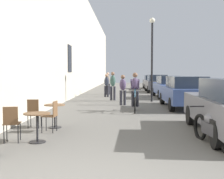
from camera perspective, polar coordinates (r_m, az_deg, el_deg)
name	(u,v)px	position (r m, az deg, el deg)	size (l,w,h in m)	color
building_facade_left	(67,32)	(18.15, -9.46, 11.70)	(0.54, 68.00, 8.61)	#B7AD99
cafe_table_near	(37,121)	(6.90, -15.40, -6.39)	(0.64, 0.64, 0.72)	black
cafe_chair_near_toward_street	(11,122)	(7.04, -20.29, -6.32)	(0.45, 0.45, 0.89)	black
cafe_table_mid	(55,111)	(8.60, -11.90, -4.40)	(0.64, 0.64, 0.72)	black
cafe_chair_mid_toward_street	(52,114)	(7.99, -12.49, -5.04)	(0.42, 0.42, 0.89)	black
cafe_chair_mid_toward_wall	(34,111)	(8.71, -16.04, -4.39)	(0.41, 0.41, 0.89)	black
cyclist_on_bicycle	(135,93)	(12.01, 4.84, -0.74)	(0.52, 1.76, 1.74)	black
pedestrian_near	(123,88)	(14.29, 2.28, 0.29)	(0.36, 0.27, 1.60)	#26262D
pedestrian_mid	(113,84)	(16.82, 0.17, 1.09)	(0.34, 0.25, 1.76)	#26262D
pedestrian_far	(107,84)	(19.32, -1.15, 1.15)	(0.37, 0.29, 1.62)	#26262D
pedestrian_furthest	(108,82)	(21.39, -0.86, 1.56)	(0.37, 0.28, 1.74)	#26262D
street_lamp	(152,49)	(16.25, 8.38, 8.43)	(0.32, 0.32, 4.90)	black
parked_car_second	(184,92)	(13.61, 14.80, -0.42)	(1.84, 4.32, 1.53)	#384C84
parked_car_third	(169,86)	(19.05, 11.74, 0.65)	(1.86, 4.26, 1.50)	#384C84
parked_car_fourth	(156,83)	(24.63, 9.27, 1.34)	(1.84, 4.34, 1.54)	#595960
parked_car_fifth	(151,82)	(30.10, 8.24, 1.64)	(1.82, 4.15, 1.46)	#595960
parked_motorcycle	(213,129)	(6.71, 20.45, -7.76)	(0.62, 2.14, 0.92)	black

